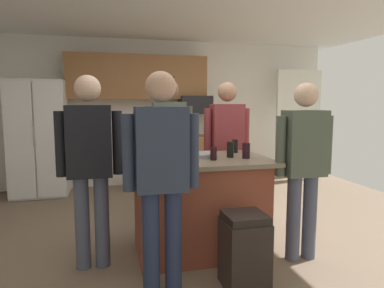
{
  "coord_description": "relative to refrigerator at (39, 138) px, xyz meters",
  "views": [
    {
      "loc": [
        -0.91,
        -3.5,
        1.48
      ],
      "look_at": [
        -0.06,
        0.01,
        1.05
      ],
      "focal_mm": 32.15,
      "sensor_mm": 36.0,
      "label": 1
    }
  ],
  "objects": [
    {
      "name": "mug_blue_stoneware",
      "position": [
        1.62,
        -2.83,
        0.07
      ],
      "size": [
        0.13,
        0.09,
        0.09
      ],
      "color": "white",
      "rests_on": "kitchen_island"
    },
    {
      "name": "floor",
      "position": [
        2.0,
        -2.38,
        -0.92
      ],
      "size": [
        7.04,
        7.04,
        0.0
      ],
      "primitive_type": "plane",
      "color": "#7F6B56",
      "rests_on": "ground"
    },
    {
      "name": "tumbler_amber",
      "position": [
        2.04,
        -2.81,
        0.09
      ],
      "size": [
        0.06,
        0.06,
        0.13
      ],
      "color": "black",
      "rests_on": "kitchen_island"
    },
    {
      "name": "cabinet_run_lower",
      "position": [
        2.6,
        0.1,
        -0.47
      ],
      "size": [
        1.8,
        0.63,
        0.9
      ],
      "color": "#936038",
      "rests_on": "ground"
    },
    {
      "name": "glass_dark_ale",
      "position": [
        2.38,
        -2.78,
        0.1
      ],
      "size": [
        0.08,
        0.08,
        0.15
      ],
      "color": "black",
      "rests_on": "kitchen_island"
    },
    {
      "name": "person_host_foreground",
      "position": [
        0.92,
        -2.78,
        0.08
      ],
      "size": [
        0.57,
        0.23,
        1.72
      ],
      "rotation": [
        0.0,
        0.0,
        0.1
      ],
      "color": "#4C5166",
      "rests_on": "ground"
    },
    {
      "name": "cabinet_run_upper",
      "position": [
        1.6,
        0.22,
        1.0
      ],
      "size": [
        2.4,
        0.38,
        0.75
      ],
      "color": "#936038"
    },
    {
      "name": "person_guest_right",
      "position": [
        2.84,
        -3.07,
        0.04
      ],
      "size": [
        0.57,
        0.22,
        1.66
      ],
      "rotation": [
        0.0,
        0.0,
        2.73
      ],
      "color": "#4C5166",
      "rests_on": "ground"
    },
    {
      "name": "microwave_over_range",
      "position": [
        2.6,
        0.12,
        0.53
      ],
      "size": [
        0.56,
        0.4,
        0.32
      ],
      "primitive_type": "cube",
      "color": "black"
    },
    {
      "name": "trash_bin",
      "position": [
        2.12,
        -3.42,
        -0.62
      ],
      "size": [
        0.34,
        0.34,
        0.61
      ],
      "color": "black",
      "rests_on": "ground"
    },
    {
      "name": "glass_stout_tall",
      "position": [
        1.47,
        -2.79,
        0.09
      ],
      "size": [
        0.07,
        0.07,
        0.13
      ],
      "color": "black",
      "rests_on": "kitchen_island"
    },
    {
      "name": "glass_short_whisky",
      "position": [
        2.42,
        -2.39,
        0.09
      ],
      "size": [
        0.06,
        0.06,
        0.14
      ],
      "color": "black",
      "rests_on": "kitchen_island"
    },
    {
      "name": "serving_tray",
      "position": [
        1.89,
        -2.6,
        0.04
      ],
      "size": [
        0.44,
        0.3,
        0.04
      ],
      "color": "#B7B7BC",
      "rests_on": "kitchen_island"
    },
    {
      "name": "back_wall",
      "position": [
        2.0,
        0.42,
        0.38
      ],
      "size": [
        6.4,
        0.1,
        2.6
      ],
      "primitive_type": "cube",
      "color": "white",
      "rests_on": "ground"
    },
    {
      "name": "person_elder_center",
      "position": [
        1.46,
        -3.39,
        0.07
      ],
      "size": [
        0.57,
        0.23,
        1.71
      ],
      "rotation": [
        0.0,
        0.0,
        0.98
      ],
      "color": "#232D4C",
      "rests_on": "ground"
    },
    {
      "name": "glass_pilsner",
      "position": [
        2.25,
        -2.69,
        0.1
      ],
      "size": [
        0.07,
        0.07,
        0.16
      ],
      "color": "black",
      "rests_on": "kitchen_island"
    },
    {
      "name": "kitchen_island",
      "position": [
        1.94,
        -2.67,
        -0.44
      ],
      "size": [
        1.36,
        0.93,
        0.94
      ],
      "color": "brown",
      "rests_on": "ground"
    },
    {
      "name": "french_door_window_panel",
      "position": [
        4.6,
        0.02,
        0.18
      ],
      "size": [
        0.9,
        0.06,
        2.0
      ],
      "primitive_type": "cube",
      "color": "white",
      "rests_on": "ground"
    },
    {
      "name": "person_guest_by_door",
      "position": [
        2.47,
        -1.98,
        0.08
      ],
      "size": [
        0.57,
        0.23,
        1.73
      ],
      "rotation": [
        0.0,
        0.0,
        -2.22
      ],
      "color": "#383842",
      "rests_on": "ground"
    },
    {
      "name": "person_guest_left",
      "position": [
        1.78,
        -1.87,
        0.1
      ],
      "size": [
        0.57,
        0.23,
        1.76
      ],
      "rotation": [
        0.0,
        0.0,
        -1.38
      ],
      "color": "#383842",
      "rests_on": "ground"
    },
    {
      "name": "refrigerator",
      "position": [
        0.0,
        0.0,
        0.0
      ],
      "size": [
        0.85,
        0.76,
        1.84
      ],
      "color": "white",
      "rests_on": "ground"
    }
  ]
}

